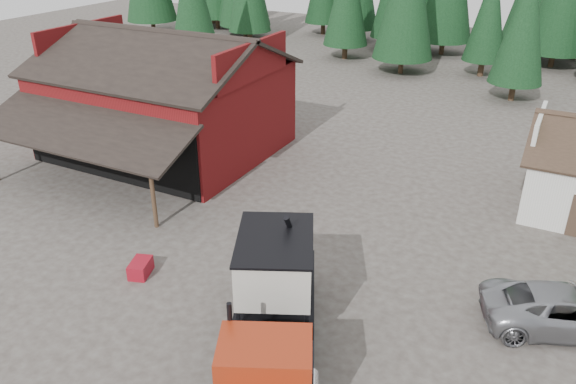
% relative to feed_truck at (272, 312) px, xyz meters
% --- Properties ---
extents(ground, '(120.00, 120.00, 0.00)m').
position_rel_feed_truck_xyz_m(ground, '(-3.29, 2.97, -1.97)').
color(ground, '#413933').
rests_on(ground, ground).
extents(red_barn, '(12.80, 13.63, 7.18)m').
position_rel_feed_truck_xyz_m(red_barn, '(-14.29, 12.87, 0.73)').
color(red_barn, maroon).
rests_on(red_barn, ground).
extents(conifer_backdrop, '(76.00, 16.00, 16.00)m').
position_rel_feed_truck_xyz_m(conifer_backdrop, '(-3.29, 44.97, -1.97)').
color(conifer_backdrop, black).
rests_on(conifer_backdrop, ground).
extents(near_pine_b, '(3.96, 3.96, 10.40)m').
position_rel_feed_truck_xyz_m(near_pine_b, '(2.71, 32.97, 3.92)').
color(near_pine_b, '#382619').
rests_on(near_pine_b, ground).
extents(feed_truck, '(6.18, 9.49, 4.21)m').
position_rel_feed_truck_xyz_m(feed_truck, '(0.00, 0.00, 0.00)').
color(feed_truck, black).
rests_on(feed_truck, ground).
extents(silver_car, '(6.09, 4.41, 1.54)m').
position_rel_feed_truck_xyz_m(silver_car, '(8.09, 6.02, -1.20)').
color(silver_car, '#9A9CA1').
rests_on(silver_car, ground).
extents(equip_box, '(1.02, 1.27, 0.60)m').
position_rel_feed_truck_xyz_m(equip_box, '(-6.99, 1.79, -1.67)').
color(equip_box, maroon).
rests_on(equip_box, ground).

